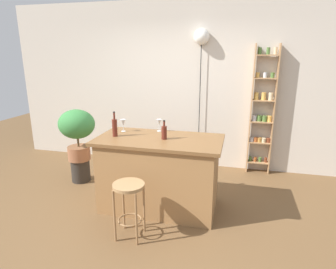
{
  "coord_description": "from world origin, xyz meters",
  "views": [
    {
      "loc": [
        0.93,
        -2.94,
        1.93
      ],
      "look_at": [
        0.05,
        0.55,
        0.92
      ],
      "focal_mm": 30.51,
      "sensor_mm": 36.0,
      "label": 1
    }
  ],
  "objects_px": {
    "spice_shelf": "(262,112)",
    "wine_glass_center": "(123,123)",
    "bottle_vinegar": "(164,132)",
    "pendant_globe_light": "(202,38)",
    "plant_stool": "(81,170)",
    "bar_stool": "(129,198)",
    "potted_plant": "(77,129)",
    "bottle_wine_red": "(115,127)",
    "wine_glass_left": "(159,123)"
  },
  "relations": [
    {
      "from": "bottle_vinegar",
      "to": "pendant_globe_light",
      "type": "xyz_separation_m",
      "value": [
        0.21,
        1.56,
        1.16
      ]
    },
    {
      "from": "potted_plant",
      "to": "spice_shelf",
      "type": "bearing_deg",
      "value": 21.21
    },
    {
      "from": "spice_shelf",
      "to": "plant_stool",
      "type": "bearing_deg",
      "value": -158.79
    },
    {
      "from": "bar_stool",
      "to": "potted_plant",
      "type": "bearing_deg",
      "value": 137.94
    },
    {
      "from": "potted_plant",
      "to": "bottle_wine_red",
      "type": "height_order",
      "value": "bottle_wine_red"
    },
    {
      "from": "plant_stool",
      "to": "pendant_globe_light",
      "type": "xyz_separation_m",
      "value": [
        1.7,
        1.09,
        2.0
      ]
    },
    {
      "from": "bottle_vinegar",
      "to": "bar_stool",
      "type": "bearing_deg",
      "value": -106.48
    },
    {
      "from": "wine_glass_left",
      "to": "bottle_wine_red",
      "type": "bearing_deg",
      "value": -141.63
    },
    {
      "from": "wine_glass_left",
      "to": "plant_stool",
      "type": "bearing_deg",
      "value": 174.58
    },
    {
      "from": "bar_stool",
      "to": "bottle_vinegar",
      "type": "bearing_deg",
      "value": 73.52
    },
    {
      "from": "wine_glass_left",
      "to": "bottle_vinegar",
      "type": "bearing_deg",
      "value": -64.78
    },
    {
      "from": "wine_glass_left",
      "to": "pendant_globe_light",
      "type": "xyz_separation_m",
      "value": [
        0.37,
        1.21,
        1.13
      ]
    },
    {
      "from": "spice_shelf",
      "to": "wine_glass_center",
      "type": "relative_size",
      "value": 12.76
    },
    {
      "from": "wine_glass_left",
      "to": "wine_glass_center",
      "type": "height_order",
      "value": "same"
    },
    {
      "from": "spice_shelf",
      "to": "bottle_vinegar",
      "type": "bearing_deg",
      "value": -128.88
    },
    {
      "from": "bottle_wine_red",
      "to": "wine_glass_center",
      "type": "relative_size",
      "value": 1.93
    },
    {
      "from": "plant_stool",
      "to": "wine_glass_center",
      "type": "relative_size",
      "value": 2.16
    },
    {
      "from": "plant_stool",
      "to": "bottle_wine_red",
      "type": "xyz_separation_m",
      "value": [
        0.85,
        -0.5,
        0.87
      ]
    },
    {
      "from": "bar_stool",
      "to": "potted_plant",
      "type": "distance_m",
      "value": 1.77
    },
    {
      "from": "bar_stool",
      "to": "bottle_vinegar",
      "type": "relative_size",
      "value": 2.65
    },
    {
      "from": "bottle_vinegar",
      "to": "pendant_globe_light",
      "type": "bearing_deg",
      "value": 82.36
    },
    {
      "from": "spice_shelf",
      "to": "wine_glass_center",
      "type": "xyz_separation_m",
      "value": [
        -1.85,
        -1.31,
        0.01
      ]
    },
    {
      "from": "bar_stool",
      "to": "bottle_wine_red",
      "type": "xyz_separation_m",
      "value": [
        -0.43,
        0.66,
        0.58
      ]
    },
    {
      "from": "wine_glass_left",
      "to": "pendant_globe_light",
      "type": "height_order",
      "value": "pendant_globe_light"
    },
    {
      "from": "wine_glass_left",
      "to": "wine_glass_center",
      "type": "bearing_deg",
      "value": -164.58
    },
    {
      "from": "spice_shelf",
      "to": "bar_stool",
      "type": "bearing_deg",
      "value": -122.93
    },
    {
      "from": "bottle_vinegar",
      "to": "pendant_globe_light",
      "type": "distance_m",
      "value": 1.95
    },
    {
      "from": "spice_shelf",
      "to": "bottle_wine_red",
      "type": "bearing_deg",
      "value": -140.19
    },
    {
      "from": "potted_plant",
      "to": "plant_stool",
      "type": "bearing_deg",
      "value": 0.0
    },
    {
      "from": "potted_plant",
      "to": "wine_glass_center",
      "type": "bearing_deg",
      "value": -16.37
    },
    {
      "from": "plant_stool",
      "to": "wine_glass_left",
      "type": "bearing_deg",
      "value": -5.42
    },
    {
      "from": "bottle_wine_red",
      "to": "potted_plant",
      "type": "bearing_deg",
      "value": 149.66
    },
    {
      "from": "plant_stool",
      "to": "pendant_globe_light",
      "type": "distance_m",
      "value": 2.84
    },
    {
      "from": "bottle_wine_red",
      "to": "wine_glass_center",
      "type": "distance_m",
      "value": 0.25
    },
    {
      "from": "bottle_wine_red",
      "to": "bar_stool",
      "type": "bearing_deg",
      "value": -56.82
    },
    {
      "from": "bar_stool",
      "to": "bottle_vinegar",
      "type": "distance_m",
      "value": 0.9
    },
    {
      "from": "plant_stool",
      "to": "potted_plant",
      "type": "distance_m",
      "value": 0.67
    },
    {
      "from": "bottle_vinegar",
      "to": "pendant_globe_light",
      "type": "relative_size",
      "value": 0.1
    },
    {
      "from": "plant_stool",
      "to": "potted_plant",
      "type": "xyz_separation_m",
      "value": [
        0.0,
        0.0,
        0.67
      ]
    },
    {
      "from": "wine_glass_center",
      "to": "spice_shelf",
      "type": "bearing_deg",
      "value": 35.19
    },
    {
      "from": "pendant_globe_light",
      "to": "spice_shelf",
      "type": "bearing_deg",
      "value": -1.8
    },
    {
      "from": "potted_plant",
      "to": "bottle_vinegar",
      "type": "bearing_deg",
      "value": -17.55
    },
    {
      "from": "bottle_wine_red",
      "to": "plant_stool",
      "type": "bearing_deg",
      "value": 149.66
    },
    {
      "from": "wine_glass_left",
      "to": "pendant_globe_light",
      "type": "distance_m",
      "value": 1.7
    },
    {
      "from": "spice_shelf",
      "to": "wine_glass_center",
      "type": "height_order",
      "value": "spice_shelf"
    },
    {
      "from": "bottle_wine_red",
      "to": "bottle_vinegar",
      "type": "relative_size",
      "value": 1.33
    },
    {
      "from": "plant_stool",
      "to": "bottle_vinegar",
      "type": "bearing_deg",
      "value": -17.55
    },
    {
      "from": "plant_stool",
      "to": "potted_plant",
      "type": "bearing_deg",
      "value": 0.0
    },
    {
      "from": "spice_shelf",
      "to": "bottle_wine_red",
      "type": "height_order",
      "value": "spice_shelf"
    },
    {
      "from": "plant_stool",
      "to": "potted_plant",
      "type": "height_order",
      "value": "potted_plant"
    }
  ]
}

